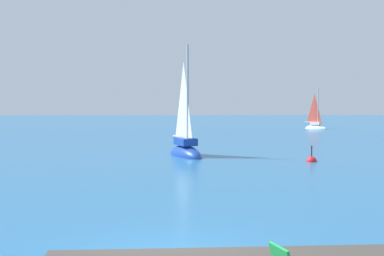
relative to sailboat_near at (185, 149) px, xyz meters
The scene contains 3 objects.
sailboat_near is the anchor object (origin of this frame).
sailboat_far 27.33m from the sailboat_near, 59.79° to the left, with size 2.35×2.35×4.71m.
marker_buoy 7.19m from the sailboat_near, 22.29° to the right, with size 0.56×0.56×1.13m.
Camera 1 is at (0.29, -10.92, 3.50)m, focal length 48.42 mm.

